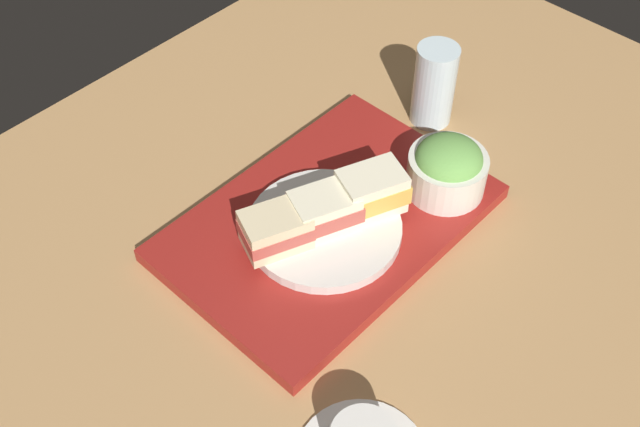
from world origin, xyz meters
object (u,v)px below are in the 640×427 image
at_px(sandwich_middle, 324,211).
at_px(drinking_glass, 434,85).
at_px(sandwich_far, 276,230).
at_px(sandwich_plate, 324,228).
at_px(salad_bowl, 447,168).
at_px(sandwich_near, 371,191).

height_order(sandwich_middle, drinking_glass, drinking_glass).
height_order(sandwich_middle, sandwich_far, sandwich_middle).
distance_m(sandwich_plate, sandwich_far, 0.07).
bearing_deg(salad_bowl, sandwich_near, -21.53).
bearing_deg(sandwich_near, sandwich_middle, -19.88).
height_order(sandwich_plate, drinking_glass, drinking_glass).
relative_size(sandwich_far, drinking_glass, 0.77).
distance_m(sandwich_near, salad_bowl, 0.11).
distance_m(sandwich_middle, salad_bowl, 0.18).
xyz_separation_m(sandwich_near, salad_bowl, (-0.10, 0.04, -0.01)).
bearing_deg(sandwich_near, sandwich_plate, -19.88).
distance_m(sandwich_plate, sandwich_near, 0.08).
bearing_deg(salad_bowl, drinking_glass, -136.07).
bearing_deg(drinking_glass, sandwich_far, 4.55).
bearing_deg(salad_bowl, sandwich_middle, -20.92).
relative_size(sandwich_middle, drinking_glass, 0.79).
relative_size(sandwich_plate, salad_bowl, 1.88).
relative_size(sandwich_middle, sandwich_far, 1.03).
bearing_deg(sandwich_near, salad_bowl, 158.47).
bearing_deg(sandwich_plate, sandwich_near, 160.12).
bearing_deg(sandwich_far, sandwich_middle, 160.12).
height_order(sandwich_near, sandwich_middle, sandwich_near).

